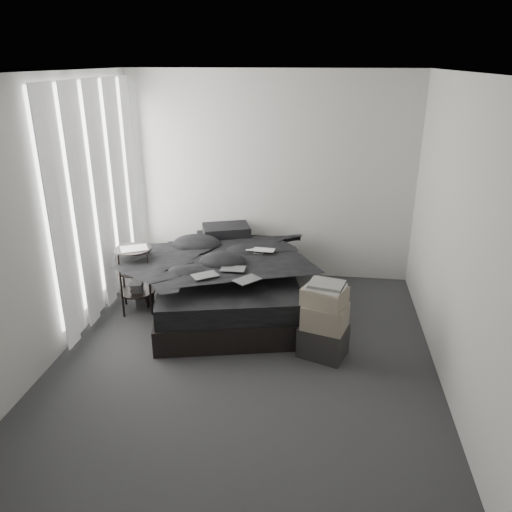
# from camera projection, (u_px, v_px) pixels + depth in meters

# --- Properties ---
(floor) EXTENTS (3.60, 4.20, 0.01)m
(floor) POSITION_uv_depth(u_px,v_px,m) (245.00, 358.00, 4.83)
(floor) COLOR #2C2D2F
(floor) RESTS_ON ground
(ceiling) EXTENTS (3.60, 4.20, 0.01)m
(ceiling) POSITION_uv_depth(u_px,v_px,m) (242.00, 72.00, 3.87)
(ceiling) COLOR white
(ceiling) RESTS_ON ground
(wall_back) EXTENTS (3.60, 0.01, 2.60)m
(wall_back) POSITION_uv_depth(u_px,v_px,m) (270.00, 178.00, 6.28)
(wall_back) COLOR beige
(wall_back) RESTS_ON ground
(wall_front) EXTENTS (3.60, 0.01, 2.60)m
(wall_front) POSITION_uv_depth(u_px,v_px,m) (175.00, 369.00, 2.41)
(wall_front) COLOR beige
(wall_front) RESTS_ON ground
(wall_left) EXTENTS (0.01, 4.20, 2.60)m
(wall_left) POSITION_uv_depth(u_px,v_px,m) (50.00, 222.00, 4.58)
(wall_left) COLOR beige
(wall_left) RESTS_ON ground
(wall_right) EXTENTS (0.01, 4.20, 2.60)m
(wall_right) POSITION_uv_depth(u_px,v_px,m) (458.00, 240.00, 4.12)
(wall_right) COLOR beige
(wall_right) RESTS_ON ground
(window_left) EXTENTS (0.02, 2.00, 2.30)m
(window_left) POSITION_uv_depth(u_px,v_px,m) (94.00, 193.00, 5.38)
(window_left) COLOR white
(window_left) RESTS_ON wall_left
(curtain_left) EXTENTS (0.06, 2.12, 2.48)m
(curtain_left) POSITION_uv_depth(u_px,v_px,m) (99.00, 199.00, 5.40)
(curtain_left) COLOR white
(curtain_left) RESTS_ON wall_left
(bed) EXTENTS (1.94, 2.31, 0.27)m
(bed) POSITION_uv_depth(u_px,v_px,m) (228.00, 297.00, 5.76)
(bed) COLOR black
(bed) RESTS_ON floor
(mattress) EXTENTS (1.87, 2.24, 0.22)m
(mattress) POSITION_uv_depth(u_px,v_px,m) (227.00, 277.00, 5.67)
(mattress) COLOR black
(mattress) RESTS_ON bed
(duvet) EXTENTS (1.84, 2.01, 0.23)m
(duvet) POSITION_uv_depth(u_px,v_px,m) (227.00, 261.00, 5.54)
(duvet) COLOR black
(duvet) RESTS_ON mattress
(pillow_lower) EXTENTS (0.68, 0.54, 0.14)m
(pillow_lower) POSITION_uv_depth(u_px,v_px,m) (221.00, 240.00, 6.33)
(pillow_lower) COLOR black
(pillow_lower) RESTS_ON mattress
(pillow_upper) EXTENTS (0.66, 0.55, 0.13)m
(pillow_upper) POSITION_uv_depth(u_px,v_px,m) (226.00, 230.00, 6.27)
(pillow_upper) COLOR black
(pillow_upper) RESTS_ON pillow_lower
(laptop) EXTENTS (0.34, 0.23, 0.03)m
(laptop) POSITION_uv_depth(u_px,v_px,m) (260.00, 246.00, 5.62)
(laptop) COLOR silver
(laptop) RESTS_ON duvet
(comic_a) EXTENTS (0.30, 0.28, 0.01)m
(comic_a) POSITION_uv_depth(u_px,v_px,m) (205.00, 269.00, 5.02)
(comic_a) COLOR black
(comic_a) RESTS_ON duvet
(comic_b) EXTENTS (0.26, 0.17, 0.01)m
(comic_b) POSITION_uv_depth(u_px,v_px,m) (233.00, 262.00, 5.18)
(comic_b) COLOR black
(comic_b) RESTS_ON duvet
(comic_c) EXTENTS (0.29, 0.30, 0.01)m
(comic_c) POSITION_uv_depth(u_px,v_px,m) (247.00, 272.00, 4.92)
(comic_c) COLOR black
(comic_c) RESTS_ON duvet
(side_stand) EXTENTS (0.51, 0.51, 0.74)m
(side_stand) POSITION_uv_depth(u_px,v_px,m) (136.00, 280.00, 5.63)
(side_stand) COLOR black
(side_stand) RESTS_ON floor
(papers) EXTENTS (0.35, 0.32, 0.01)m
(papers) POSITION_uv_depth(u_px,v_px,m) (134.00, 249.00, 5.49)
(papers) COLOR white
(papers) RESTS_ON side_stand
(floor_books) EXTENTS (0.18, 0.22, 0.14)m
(floor_books) POSITION_uv_depth(u_px,v_px,m) (145.00, 299.00, 5.86)
(floor_books) COLOR black
(floor_books) RESTS_ON floor
(box_lower) EXTENTS (0.51, 0.46, 0.31)m
(box_lower) POSITION_uv_depth(u_px,v_px,m) (323.00, 341.00, 4.82)
(box_lower) COLOR black
(box_lower) RESTS_ON floor
(box_mid) EXTENTS (0.47, 0.41, 0.24)m
(box_mid) POSITION_uv_depth(u_px,v_px,m) (325.00, 316.00, 4.71)
(box_mid) COLOR #6F6557
(box_mid) RESTS_ON box_lower
(box_upper) EXTENTS (0.47, 0.43, 0.17)m
(box_upper) POSITION_uv_depth(u_px,v_px,m) (325.00, 296.00, 4.65)
(box_upper) COLOR #6F6557
(box_upper) RESTS_ON box_mid
(art_book_white) EXTENTS (0.39, 0.35, 0.03)m
(art_book_white) POSITION_uv_depth(u_px,v_px,m) (326.00, 287.00, 4.61)
(art_book_white) COLOR silver
(art_book_white) RESTS_ON box_upper
(art_book_snake) EXTENTS (0.37, 0.32, 0.03)m
(art_book_snake) POSITION_uv_depth(u_px,v_px,m) (327.00, 284.00, 4.59)
(art_book_snake) COLOR silver
(art_book_snake) RESTS_ON art_book_white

